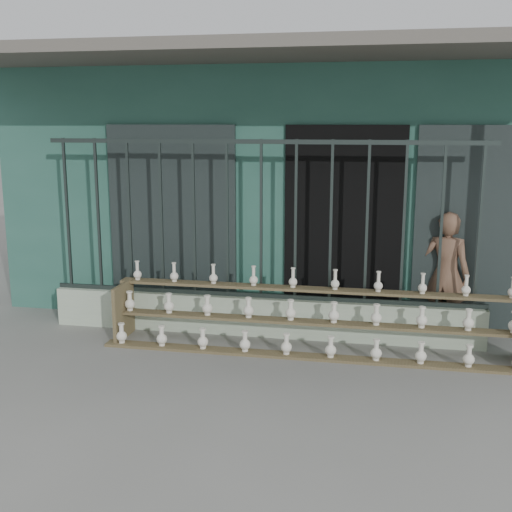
# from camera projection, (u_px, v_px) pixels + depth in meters

# --- Properties ---
(ground) EXTENTS (60.00, 60.00, 0.00)m
(ground) POSITION_uv_depth(u_px,v_px,m) (236.00, 377.00, 6.23)
(ground) COLOR slate
(workshop_building) EXTENTS (7.40, 6.60, 3.21)m
(workshop_building) POSITION_uv_depth(u_px,v_px,m) (296.00, 175.00, 9.96)
(workshop_building) COLOR #2B5C4E
(workshop_building) RESTS_ON ground
(parapet_wall) EXTENTS (5.00, 0.20, 0.45)m
(parapet_wall) POSITION_uv_depth(u_px,v_px,m) (261.00, 316.00, 7.43)
(parapet_wall) COLOR #B2C5A9
(parapet_wall) RESTS_ON ground
(security_fence) EXTENTS (5.00, 0.04, 1.80)m
(security_fence) POSITION_uv_depth(u_px,v_px,m) (261.00, 220.00, 7.20)
(security_fence) COLOR #283330
(security_fence) RESTS_ON parapet_wall
(shelf_rack) EXTENTS (4.50, 0.68, 0.85)m
(shelf_rack) POSITION_uv_depth(u_px,v_px,m) (311.00, 319.00, 6.89)
(shelf_rack) COLOR brown
(shelf_rack) RESTS_ON ground
(elderly_woman) EXTENTS (0.62, 0.50, 1.45)m
(elderly_woman) POSITION_uv_depth(u_px,v_px,m) (446.00, 274.00, 7.31)
(elderly_woman) COLOR brown
(elderly_woman) RESTS_ON ground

